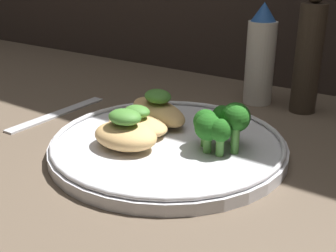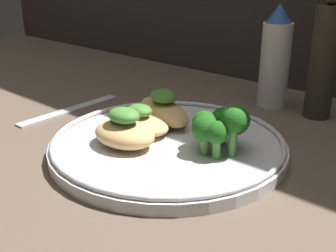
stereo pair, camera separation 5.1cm
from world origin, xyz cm
name	(u,v)px [view 1 (the left image)]	position (x,y,z in cm)	size (l,w,h in cm)	color
ground_plane	(168,155)	(0.00, 0.00, -0.50)	(180.00, 180.00, 1.00)	brown
plate	(168,144)	(0.00, 0.00, 0.99)	(29.04, 29.04, 2.00)	silver
grilled_meat_front	(125,133)	(-3.08, -4.35, 3.22)	(8.27, 6.28, 4.73)	tan
grilled_meat_middle	(139,122)	(-4.78, 0.30, 2.70)	(9.18, 6.11, 3.65)	tan
grilled_meat_back	(158,109)	(-5.24, 5.10, 3.03)	(12.64, 9.32, 4.38)	tan
broccoli_bunch	(222,123)	(6.42, 1.79, 4.70)	(6.69, 6.84, 5.73)	#569942
sauce_bottle	(260,56)	(1.16, 24.24, 7.74)	(4.61, 4.61, 16.17)	white
pepper_grinder	(308,56)	(8.75, 24.24, 8.77)	(3.95, 3.95, 18.93)	#382D23
fork	(58,113)	(-21.42, 1.16, 0.30)	(1.94, 18.19, 0.60)	silver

